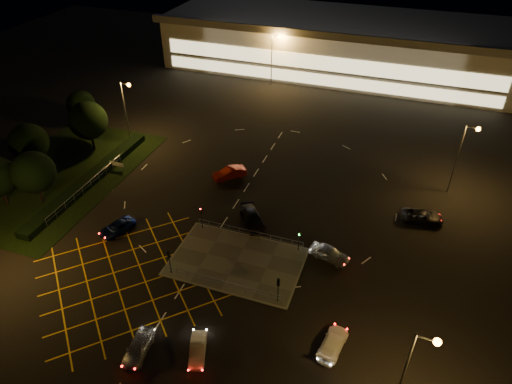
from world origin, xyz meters
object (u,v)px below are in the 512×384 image
(car_far_dkgrey, at_px, (252,218))
(signal_ne, at_px, (299,235))
(car_near_silver, at_px, (138,347))
(car_queue_white, at_px, (198,349))
(signal_se, at_px, (278,286))
(car_right_silver, at_px, (330,253))
(signal_sw, at_px, (169,257))
(car_circ_red, at_px, (230,173))
(signal_nw, at_px, (201,213))
(car_approach_white, at_px, (333,343))
(car_left_blue, at_px, (117,227))
(car_east_grey, at_px, (422,216))

(car_far_dkgrey, bearing_deg, signal_ne, -60.97)
(car_near_silver, xyz_separation_m, car_queue_white, (5.10, 1.58, -0.10))
(signal_se, relative_size, car_near_silver, 0.73)
(car_near_silver, height_order, car_far_dkgrey, car_far_dkgrey)
(car_far_dkgrey, distance_m, car_right_silver, 10.69)
(car_queue_white, bearing_deg, signal_sw, 111.12)
(car_circ_red, bearing_deg, car_near_silver, -39.99)
(signal_se, distance_m, car_circ_red, 23.53)
(car_queue_white, distance_m, car_far_dkgrey, 19.22)
(signal_se, height_order, car_far_dkgrey, signal_se)
(signal_ne, bearing_deg, signal_nw, 180.00)
(signal_sw, height_order, car_circ_red, signal_sw)
(car_approach_white, bearing_deg, car_queue_white, 31.73)
(signal_ne, distance_m, car_left_blue, 21.84)
(car_queue_white, height_order, car_east_grey, car_east_grey)
(car_queue_white, distance_m, car_right_silver, 18.22)
(car_near_silver, xyz_separation_m, car_circ_red, (-3.01, 29.22, 0.05))
(car_right_silver, bearing_deg, car_east_grey, -26.25)
(car_far_dkgrey, distance_m, car_approach_white, 19.46)
(signal_se, bearing_deg, car_east_grey, -125.32)
(signal_se, height_order, car_near_silver, signal_se)
(car_left_blue, bearing_deg, car_far_dkgrey, 45.59)
(car_near_silver, distance_m, car_queue_white, 5.34)
(signal_se, bearing_deg, car_queue_white, 58.56)
(car_queue_white, height_order, car_right_silver, car_right_silver)
(car_near_silver, height_order, car_east_grey, car_near_silver)
(signal_sw, relative_size, car_near_silver, 0.73)
(signal_sw, xyz_separation_m, car_approach_white, (18.29, -3.54, -1.71))
(car_near_silver, bearing_deg, car_circ_red, 88.79)
(signal_sw, relative_size, car_left_blue, 0.70)
(signal_nw, distance_m, car_approach_white, 21.68)
(signal_sw, height_order, signal_nw, same)
(car_queue_white, xyz_separation_m, car_left_blue, (-16.45, 12.30, -0.01))
(signal_nw, relative_size, signal_ne, 1.00)
(signal_sw, relative_size, car_queue_white, 0.82)
(signal_ne, height_order, car_near_silver, signal_ne)
(signal_ne, bearing_deg, signal_se, -90.00)
(signal_ne, relative_size, car_approach_white, 0.69)
(signal_se, bearing_deg, car_right_silver, -114.34)
(car_queue_white, bearing_deg, signal_se, 38.95)
(signal_sw, bearing_deg, car_near_silver, 101.15)
(signal_nw, relative_size, car_far_dkgrey, 0.60)
(car_near_silver, bearing_deg, signal_sw, 94.07)
(signal_ne, distance_m, car_east_grey, 16.75)
(car_left_blue, distance_m, car_right_silver, 25.30)
(car_right_silver, height_order, car_east_grey, car_right_silver)
(signal_sw, bearing_deg, car_approach_white, 169.05)
(signal_se, relative_size, car_left_blue, 0.70)
(signal_se, height_order, signal_ne, same)
(signal_nw, height_order, signal_ne, same)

